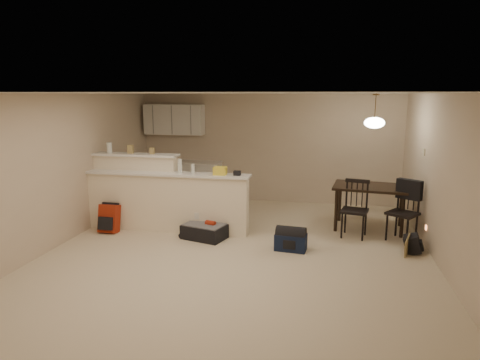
% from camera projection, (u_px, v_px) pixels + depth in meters
% --- Properties ---
extents(room, '(7.00, 7.02, 2.50)m').
position_uv_depth(room, '(237.00, 176.00, 6.54)').
color(room, beige).
rests_on(room, ground).
extents(breakfast_bar, '(3.08, 0.58, 1.39)m').
position_uv_depth(breakfast_bar, '(156.00, 197.00, 7.95)').
color(breakfast_bar, '#F7E8C8').
rests_on(breakfast_bar, ground).
extents(upper_cabinets, '(1.40, 0.34, 0.70)m').
position_uv_depth(upper_cabinets, '(174.00, 120.00, 10.03)').
color(upper_cabinets, white).
rests_on(upper_cabinets, room).
extents(kitchen_counter, '(1.80, 0.60, 0.90)m').
position_uv_depth(kitchen_counter, '(182.00, 181.00, 10.15)').
color(kitchen_counter, white).
rests_on(kitchen_counter, ground).
extents(thermostat, '(0.02, 0.12, 0.12)m').
position_uv_depth(thermostat, '(424.00, 152.00, 7.41)').
color(thermostat, beige).
rests_on(thermostat, room).
extents(jar, '(0.10, 0.10, 0.20)m').
position_uv_depth(jar, '(109.00, 148.00, 8.09)').
color(jar, silver).
rests_on(jar, breakfast_bar).
extents(cereal_box, '(0.10, 0.07, 0.16)m').
position_uv_depth(cereal_box, '(130.00, 149.00, 8.02)').
color(cereal_box, '#A48D54').
rests_on(cereal_box, breakfast_bar).
extents(small_box, '(0.08, 0.06, 0.12)m').
position_uv_depth(small_box, '(152.00, 151.00, 7.94)').
color(small_box, '#A48D54').
rests_on(small_box, breakfast_bar).
extents(bottle_a, '(0.07, 0.07, 0.26)m').
position_uv_depth(bottle_a, '(180.00, 166.00, 7.65)').
color(bottle_a, silver).
rests_on(bottle_a, breakfast_bar).
extents(bottle_b, '(0.06, 0.06, 0.18)m').
position_uv_depth(bottle_b, '(193.00, 169.00, 7.61)').
color(bottle_b, silver).
rests_on(bottle_b, breakfast_bar).
extents(bag_lump, '(0.22, 0.18, 0.14)m').
position_uv_depth(bag_lump, '(220.00, 171.00, 7.52)').
color(bag_lump, '#A48D54').
rests_on(bag_lump, breakfast_bar).
extents(pouch, '(0.12, 0.10, 0.08)m').
position_uv_depth(pouch, '(237.00, 173.00, 7.47)').
color(pouch, '#A48D54').
rests_on(pouch, breakfast_bar).
extents(extra_item_x, '(0.06, 0.06, 0.18)m').
position_uv_depth(extra_item_x, '(179.00, 168.00, 7.66)').
color(extra_item_x, silver).
rests_on(extra_item_x, breakfast_bar).
extents(dining_table, '(1.41, 1.03, 0.82)m').
position_uv_depth(dining_table, '(370.00, 191.00, 7.91)').
color(dining_table, black).
rests_on(dining_table, ground).
extents(pendant_lamp, '(0.36, 0.36, 0.62)m').
position_uv_depth(pendant_lamp, '(374.00, 122.00, 7.66)').
color(pendant_lamp, brown).
rests_on(pendant_lamp, room).
extents(dining_chair_near, '(0.52, 0.50, 1.01)m').
position_uv_depth(dining_chair_near, '(355.00, 209.00, 7.49)').
color(dining_chair_near, black).
rests_on(dining_chair_near, ground).
extents(dining_chair_far, '(0.62, 0.61, 1.03)m').
position_uv_depth(dining_chair_far, '(403.00, 212.00, 7.29)').
color(dining_chair_far, black).
rests_on(dining_chair_far, ground).
extents(suitcase, '(0.83, 0.65, 0.24)m').
position_uv_depth(suitcase, '(204.00, 232.00, 7.48)').
color(suitcase, black).
rests_on(suitcase, ground).
extents(red_backpack, '(0.34, 0.22, 0.51)m').
position_uv_depth(red_backpack, '(109.00, 218.00, 7.81)').
color(red_backpack, '#A02712').
rests_on(red_backpack, ground).
extents(navy_duffel, '(0.52, 0.32, 0.27)m').
position_uv_depth(navy_duffel, '(291.00, 242.00, 6.91)').
color(navy_duffel, '#111B35').
rests_on(navy_duffel, ground).
extents(black_daypack, '(0.28, 0.35, 0.28)m').
position_uv_depth(black_daypack, '(412.00, 244.00, 6.82)').
color(black_daypack, black).
rests_on(black_daypack, ground).
extents(cardboard_sheet, '(0.14, 0.37, 0.29)m').
position_uv_depth(cardboard_sheet, '(407.00, 246.00, 6.70)').
color(cardboard_sheet, '#A48D54').
rests_on(cardboard_sheet, ground).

